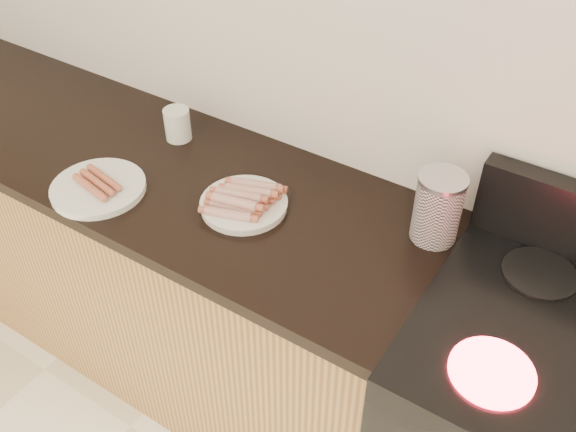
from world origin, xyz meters
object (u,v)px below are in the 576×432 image
Objects in this scene: side_plate at (98,188)px; canister at (438,208)px; main_plate at (244,205)px; mug at (178,124)px.

canister is (0.87, 0.34, 0.09)m from side_plate.
main_plate is at bearing -160.20° from canister.
mug is (-0.86, -0.01, -0.05)m from canister.
main_plate is 1.24× the size of canister.
main_plate is 2.34× the size of mug.
mug is at bearing 155.88° from main_plate.
side_plate reaches higher than main_plate.
main_plate is at bearing 22.76° from side_plate.
canister is at bearing 21.14° from side_plate.
side_plate is at bearing -157.24° from main_plate.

